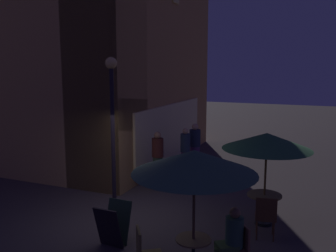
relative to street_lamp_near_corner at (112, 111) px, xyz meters
The scene contains 15 objects.
ground_plane 2.69m from the street_lamp_near_corner, 123.72° to the right, with size 60.00×60.00×0.00m, color #382F32.
cafe_building 5.01m from the street_lamp_near_corner, 40.00° to the left, with size 8.43×8.57×8.82m.
street_lamp_near_corner is the anchor object (origin of this frame).
menu_sandwich_board 2.82m from the street_lamp_near_corner, 149.64° to the right, with size 0.66×0.57×0.88m.
cafe_table_0 4.10m from the street_lamp_near_corner, 126.16° to the right, with size 0.62×0.62×0.73m.
cafe_table_1 4.23m from the street_lamp_near_corner, 79.40° to the right, with size 0.80×0.80×0.72m.
patio_umbrella_0 3.56m from the street_lamp_near_corner, 126.16° to the right, with size 2.13×2.13×2.30m.
patio_umbrella_1 3.76m from the street_lamp_near_corner, 79.40° to the right, with size 2.03×2.03×2.19m.
cafe_chair_0 4.38m from the street_lamp_near_corner, 114.05° to the right, with size 0.59×0.59×0.87m.
cafe_chair_1 3.89m from the street_lamp_near_corner, 140.16° to the right, with size 0.60×0.60×0.99m.
cafe_chair_2 4.30m from the street_lamp_near_corner, 91.67° to the right, with size 0.51×0.51×0.96m.
patron_seated_0 4.24m from the street_lamp_near_corner, 115.96° to the right, with size 0.48×0.52×1.23m.
patron_standing_1 2.66m from the street_lamp_near_corner, ahead, with size 0.35×0.35×1.76m.
patron_standing_2 4.38m from the street_lamp_near_corner, 11.85° to the right, with size 0.38×0.38×1.76m.
patron_standing_3 3.72m from the street_lamp_near_corner, 13.04° to the right, with size 0.32×0.32×1.71m.
Camera 1 is at (-7.32, -4.12, 3.68)m, focal length 39.23 mm.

